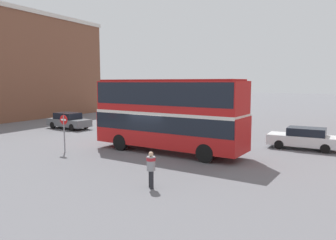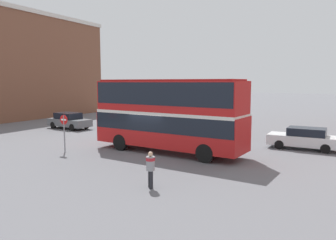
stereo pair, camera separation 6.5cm
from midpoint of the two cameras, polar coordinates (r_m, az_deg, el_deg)
ground_plane at (r=21.22m, az=-3.13°, el=-5.67°), size 240.00×240.00×0.00m
double_decker_bus at (r=20.81m, az=-0.09°, el=1.59°), size 10.23×3.40×4.68m
pedestrian_foreground at (r=14.07m, az=-3.11°, el=-7.97°), size 0.55×0.55×1.59m
parked_car_kerb_near at (r=23.95m, az=22.53°, el=-2.95°), size 4.59×1.89×1.47m
parked_car_kerb_far at (r=33.22m, az=-16.96°, el=-0.11°), size 4.65×2.26×1.56m
parked_car_side_street at (r=33.73m, az=2.79°, el=0.35°), size 4.93×2.89×1.66m
no_entry_sign at (r=21.98m, az=-17.74°, el=-1.22°), size 0.63×0.08×2.43m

